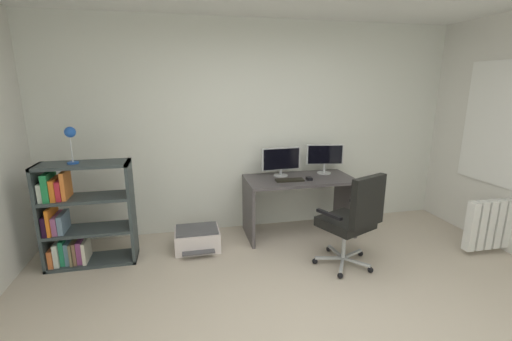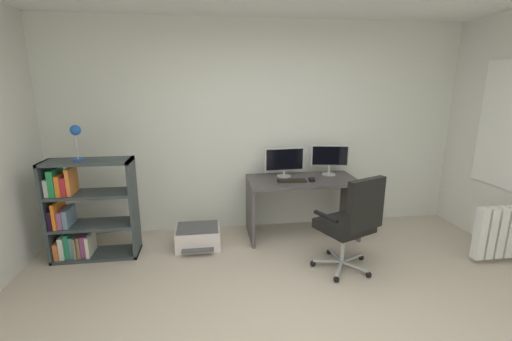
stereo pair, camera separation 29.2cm
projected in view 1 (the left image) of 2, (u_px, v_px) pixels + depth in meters
name	position (u px, v px, depth m)	size (l,w,h in m)	color
wall_back	(255.00, 128.00, 4.47)	(5.30, 0.10, 2.66)	silver
desk	(299.00, 193.00, 4.35)	(1.34, 0.67, 0.74)	#494446
monitor_main	(281.00, 160.00, 4.34)	(0.51, 0.18, 0.37)	#B2B5B7
monitor_secondary	(325.00, 156.00, 4.46)	(0.47, 0.18, 0.38)	#B2B5B7
keyboard	(290.00, 180.00, 4.17)	(0.34, 0.13, 0.02)	black
computer_mouse	(309.00, 179.00, 4.20)	(0.06, 0.10, 0.03)	black
office_chair	(353.00, 217.00, 3.49)	(0.64, 0.68, 1.03)	#B7BABC
bookshelf	(77.00, 218.00, 3.61)	(0.91, 0.35, 1.10)	#343E3F
desk_lamp	(71.00, 137.00, 3.41)	(0.12, 0.11, 0.37)	blue
printer	(197.00, 239.00, 4.02)	(0.51, 0.47, 0.26)	silver
radiator	(501.00, 223.00, 3.91)	(0.89, 0.10, 0.57)	white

